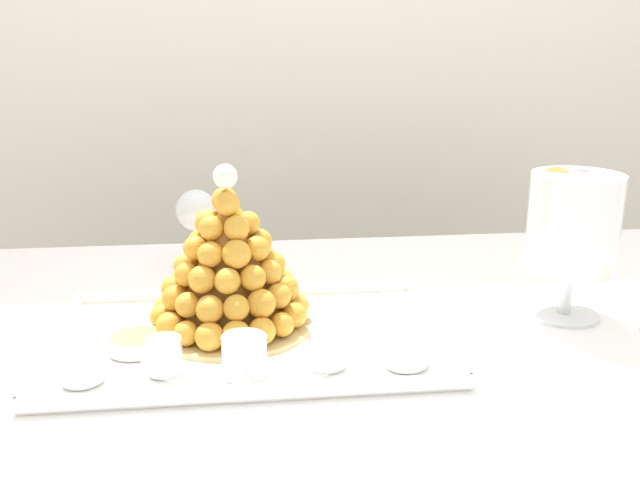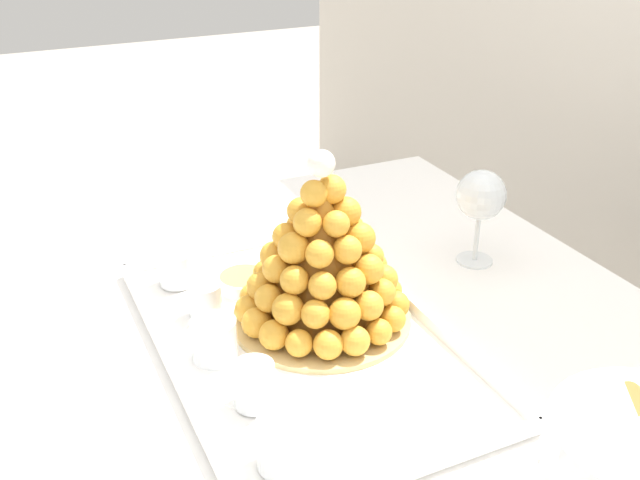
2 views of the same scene
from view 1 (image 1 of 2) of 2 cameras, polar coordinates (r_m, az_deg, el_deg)
name	(u,v)px [view 1 (image 1 of 2)]	position (r m, az deg, el deg)	size (l,w,h in m)	color
backdrop_wall	(311,30)	(2.07, -0.72, 17.05)	(4.80, 0.10, 2.50)	silver
buffet_table	(376,382)	(1.16, 4.64, -11.67)	(1.55, 1.00, 0.79)	brown
serving_tray	(250,339)	(1.05, -5.88, -8.22)	(0.58, 0.37, 0.02)	white
croquembouche	(229,268)	(1.06, -7.59, -2.28)	(0.26, 0.26, 0.26)	tan
dessert_cup_left	(81,364)	(0.97, -19.23, -9.71)	(0.05, 0.05, 0.05)	silver
dessert_cup_mid_left	(164,357)	(0.96, -12.82, -9.44)	(0.05, 0.05, 0.05)	silver
dessert_cup_centre	(245,357)	(0.93, -6.30, -9.68)	(0.06, 0.06, 0.06)	silver
dessert_cup_mid_right	(327,348)	(0.95, 0.56, -9.00)	(0.05, 0.05, 0.06)	silver
dessert_cup_right	(406,346)	(0.96, 7.14, -8.76)	(0.06, 0.06, 0.06)	silver
creme_brulee_ramekin	(136,342)	(1.04, -15.03, -8.19)	(0.08, 0.08, 0.02)	white
macaron_goblet	(573,224)	(1.17, 20.30, 1.29)	(0.14, 0.14, 0.26)	white
wine_glass	(196,212)	(1.36, -10.24, 2.30)	(0.08, 0.08, 0.16)	silver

